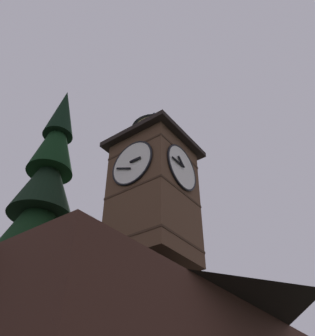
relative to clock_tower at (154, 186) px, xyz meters
name	(u,v)px	position (x,y,z in m)	size (l,w,h in m)	color
clock_tower	(154,186)	(0.00, 0.00, 0.00)	(3.77, 3.77, 8.55)	brown
pine_tree_behind	(30,256)	(2.28, -4.96, -2.95)	(5.11, 5.11, 18.38)	#473323
moon	(35,314)	(-19.17, -34.08, 3.33)	(1.67, 1.67, 1.67)	silver
flying_bird_high	(177,130)	(-3.81, -0.99, 6.91)	(0.48, 0.51, 0.16)	black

